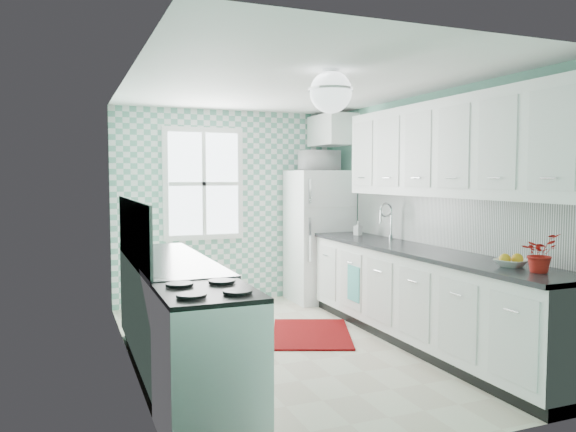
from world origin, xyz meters
name	(u,v)px	position (x,y,z in m)	size (l,w,h in m)	color
floor	(293,348)	(0.00, 0.00, -0.01)	(3.00, 4.40, 0.02)	beige
ceiling	(293,84)	(0.00, 0.00, 2.51)	(3.00, 4.40, 0.02)	white
wall_back	(229,206)	(0.00, 2.21, 1.25)	(3.00, 0.02, 2.50)	#75B9A1
wall_front	(436,243)	(0.00, -2.21, 1.25)	(3.00, 0.02, 2.50)	#75B9A1
wall_left	(129,223)	(-1.51, 0.00, 1.25)	(0.02, 4.40, 2.50)	#75B9A1
wall_right	(426,214)	(1.51, 0.00, 1.25)	(0.02, 4.40, 2.50)	#75B9A1
accent_wall	(230,207)	(0.00, 2.19, 1.25)	(3.00, 0.01, 2.50)	#69AC96
window	(204,184)	(-0.35, 2.16, 1.55)	(1.04, 0.05, 1.44)	white
backsplash_right	(448,222)	(1.49, -0.40, 1.20)	(0.02, 3.60, 0.51)	white
backsplash_left	(133,230)	(-1.49, -0.07, 1.20)	(0.02, 2.15, 0.51)	white
upper_cabinets_right	(450,149)	(1.33, -0.60, 1.90)	(0.33, 3.20, 0.90)	white
upper_cabinet_fridge	(331,131)	(1.30, 1.83, 2.25)	(0.40, 0.74, 0.40)	white
ceiling_light	(331,92)	(0.00, -0.80, 2.32)	(0.34, 0.34, 0.35)	silver
base_cabinets_right	(422,299)	(1.20, -0.40, 0.45)	(0.60, 3.60, 0.90)	white
countertop_right	(422,251)	(1.19, -0.40, 0.92)	(0.63, 3.60, 0.04)	black
base_cabinets_left	(168,314)	(-1.20, -0.07, 0.45)	(0.60, 2.15, 0.90)	white
countertop_left	(169,260)	(-1.19, -0.07, 0.92)	(0.63, 2.15, 0.04)	black
fridge	(319,236)	(1.11, 1.79, 0.86)	(0.75, 0.74, 1.72)	silver
stove	(209,361)	(-1.20, -1.52, 0.48)	(0.61, 0.76, 0.92)	white
sink	(377,241)	(1.20, 0.46, 0.93)	(0.52, 0.44, 0.53)	silver
rug	(311,334)	(0.34, 0.32, 0.01)	(0.79, 1.13, 0.02)	#690B07
dish_towel	(354,284)	(0.89, 0.42, 0.48)	(0.02, 0.26, 0.39)	teal
fruit_bowl	(511,263)	(1.20, -1.55, 0.97)	(0.25, 0.25, 0.06)	white
potted_plant	(540,253)	(1.20, -1.83, 1.08)	(0.26, 0.22, 0.29)	#B93023
soap_bottle	(358,228)	(1.25, 0.99, 1.03)	(0.08, 0.08, 0.17)	#8FBCC8
microwave	(319,161)	(1.11, 1.79, 1.85)	(0.47, 0.32, 0.26)	silver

